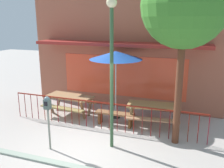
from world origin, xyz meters
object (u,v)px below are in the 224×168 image
patio_umbrella (116,56)px  street_lamp (112,55)px  picnic_table_right (153,109)px  patio_bench (115,116)px  picnic_table_left (70,100)px  street_tree (185,6)px  parking_meter_near (48,109)px

patio_umbrella → street_lamp: (0.61, -2.18, 0.34)m
patio_umbrella → street_lamp: 2.29m
picnic_table_right → patio_bench: picnic_table_right is taller
picnic_table_left → street_tree: (4.15, -1.00, 3.38)m
parking_meter_near → street_lamp: street_lamp is taller
picnic_table_left → parking_meter_near: (0.78, -2.61, 0.62)m
street_tree → street_lamp: 2.33m
picnic_table_right → patio_umbrella: patio_umbrella is taller
parking_meter_near → street_lamp: 2.33m
picnic_table_left → picnic_table_right: same height
picnic_table_left → street_tree: street_tree is taller
picnic_table_right → street_lamp: bearing=-114.3°
parking_meter_near → street_tree: bearing=25.6°
picnic_table_left → street_tree: size_ratio=0.37×
picnic_table_right → patio_umbrella: 2.32m
street_tree → patio_umbrella: bearing=151.1°
picnic_table_right → parking_meter_near: 3.70m
picnic_table_right → patio_bench: (-1.26, -0.45, -0.26)m
patio_bench → street_lamp: 2.81m
street_tree → street_lamp: (-1.75, -0.88, -1.27)m
parking_meter_near → street_tree: (3.37, 1.62, 2.76)m
picnic_table_right → parking_meter_near: (-2.49, -2.66, 0.62)m
picnic_table_left → patio_bench: (2.01, -0.41, -0.26)m
patio_umbrella → picnic_table_left: bearing=-170.4°
patio_umbrella → parking_meter_near: 3.30m
patio_bench → parking_meter_near: 2.68m
picnic_table_left → picnic_table_right: size_ratio=0.97×
picnic_table_right → patio_umbrella: size_ratio=0.77×
patio_umbrella → parking_meter_near: patio_umbrella is taller
parking_meter_near → picnic_table_left: bearing=106.5°
patio_bench → parking_meter_near: size_ratio=0.88×
picnic_table_right → street_tree: bearing=-49.8°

